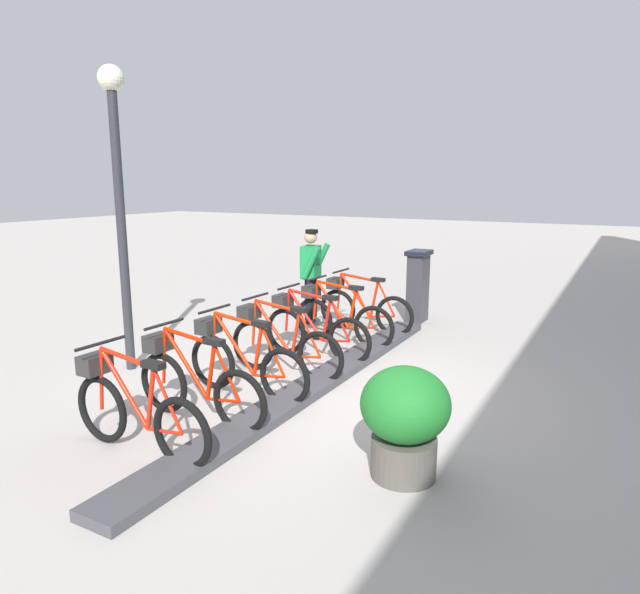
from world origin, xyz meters
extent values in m
plane|color=#B8AEA8|center=(0.00, 0.00, 0.00)|extent=(60.00, 60.00, 0.00)
cube|color=#47474C|center=(0.00, 0.00, 0.05)|extent=(0.44, 6.55, 0.10)
cube|color=#38383D|center=(0.05, -3.81, 0.60)|extent=(0.28, 0.44, 1.20)
cube|color=#194C8C|center=(0.20, -3.81, 0.95)|extent=(0.03, 0.30, 0.40)
cube|color=black|center=(0.05, -3.81, 1.24)|extent=(0.36, 0.52, 0.08)
torus|color=black|center=(0.03, -2.66, 0.33)|extent=(0.67, 0.09, 0.67)
torus|color=black|center=(1.07, -2.69, 0.33)|extent=(0.67, 0.09, 0.67)
cylinder|color=red|center=(0.73, -2.68, 0.61)|extent=(0.60, 0.06, 0.70)
cylinder|color=red|center=(0.39, -2.67, 0.58)|extent=(0.16, 0.05, 0.61)
cylinder|color=red|center=(0.67, -2.68, 0.92)|extent=(0.69, 0.07, 0.11)
cylinder|color=red|center=(0.24, -2.66, 0.31)|extent=(0.43, 0.05, 0.09)
cylinder|color=red|center=(0.18, -2.66, 0.61)|extent=(0.33, 0.04, 0.56)
cylinder|color=red|center=(1.04, -2.69, 0.64)|extent=(0.10, 0.04, 0.62)
cube|color=black|center=(0.33, -2.67, 0.91)|extent=(0.22, 0.11, 0.06)
cylinder|color=black|center=(1.01, -2.69, 1.00)|extent=(0.05, 0.54, 0.03)
cube|color=#2D2D2D|center=(1.12, -2.69, 0.78)|extent=(0.21, 0.29, 0.18)
torus|color=black|center=(0.03, -1.84, 0.33)|extent=(0.67, 0.09, 0.67)
torus|color=black|center=(1.07, -1.87, 0.33)|extent=(0.67, 0.09, 0.67)
cylinder|color=red|center=(0.73, -1.86, 0.61)|extent=(0.60, 0.06, 0.70)
cylinder|color=red|center=(0.39, -1.85, 0.58)|extent=(0.16, 0.05, 0.61)
cylinder|color=red|center=(0.67, -1.86, 0.92)|extent=(0.69, 0.07, 0.11)
cylinder|color=red|center=(0.24, -1.84, 0.31)|extent=(0.43, 0.05, 0.09)
cylinder|color=red|center=(0.18, -1.84, 0.61)|extent=(0.33, 0.04, 0.56)
cylinder|color=red|center=(1.04, -1.87, 0.64)|extent=(0.10, 0.04, 0.62)
cube|color=black|center=(0.33, -1.85, 0.91)|extent=(0.22, 0.11, 0.06)
cylinder|color=black|center=(1.01, -1.87, 1.00)|extent=(0.05, 0.54, 0.03)
cube|color=#2D2D2D|center=(1.12, -1.87, 0.78)|extent=(0.21, 0.29, 0.18)
torus|color=black|center=(0.03, -1.01, 0.33)|extent=(0.67, 0.09, 0.67)
torus|color=black|center=(1.07, -1.05, 0.33)|extent=(0.67, 0.09, 0.67)
cylinder|color=red|center=(0.73, -1.04, 0.61)|extent=(0.60, 0.06, 0.70)
cylinder|color=red|center=(0.39, -1.03, 0.58)|extent=(0.16, 0.05, 0.61)
cylinder|color=red|center=(0.67, -1.04, 0.92)|extent=(0.69, 0.07, 0.11)
cylinder|color=red|center=(0.24, -1.02, 0.31)|extent=(0.43, 0.05, 0.09)
cylinder|color=red|center=(0.18, -1.02, 0.61)|extent=(0.33, 0.04, 0.56)
cylinder|color=red|center=(1.04, -1.05, 0.64)|extent=(0.10, 0.04, 0.62)
cube|color=black|center=(0.33, -1.02, 0.91)|extent=(0.22, 0.11, 0.06)
cylinder|color=black|center=(1.01, -1.05, 1.00)|extent=(0.05, 0.54, 0.03)
cube|color=#2D2D2D|center=(1.12, -1.05, 0.78)|extent=(0.21, 0.29, 0.18)
torus|color=black|center=(0.03, -0.19, 0.33)|extent=(0.67, 0.09, 0.67)
torus|color=black|center=(1.07, -0.23, 0.33)|extent=(0.67, 0.09, 0.67)
cylinder|color=red|center=(0.73, -0.22, 0.61)|extent=(0.60, 0.06, 0.70)
cylinder|color=red|center=(0.39, -0.21, 0.58)|extent=(0.16, 0.05, 0.61)
cylinder|color=red|center=(0.67, -0.21, 0.92)|extent=(0.69, 0.07, 0.11)
cylinder|color=red|center=(0.24, -0.20, 0.31)|extent=(0.43, 0.05, 0.09)
cylinder|color=red|center=(0.18, -0.20, 0.61)|extent=(0.33, 0.04, 0.56)
cylinder|color=red|center=(1.04, -0.23, 0.64)|extent=(0.10, 0.04, 0.62)
cube|color=black|center=(0.33, -0.20, 0.91)|extent=(0.22, 0.11, 0.06)
cylinder|color=black|center=(1.01, -0.23, 1.00)|extent=(0.05, 0.54, 0.03)
cube|color=#2D2D2D|center=(1.12, -0.23, 0.78)|extent=(0.21, 0.29, 0.18)
torus|color=black|center=(0.03, 0.63, 0.33)|extent=(0.67, 0.09, 0.67)
torus|color=black|center=(1.07, 0.59, 0.33)|extent=(0.67, 0.09, 0.67)
cylinder|color=red|center=(0.73, 0.60, 0.61)|extent=(0.60, 0.06, 0.70)
cylinder|color=red|center=(0.39, 0.62, 0.58)|extent=(0.16, 0.05, 0.61)
cylinder|color=red|center=(0.67, 0.61, 0.92)|extent=(0.69, 0.07, 0.11)
cylinder|color=red|center=(0.24, 0.62, 0.31)|extent=(0.43, 0.05, 0.09)
cylinder|color=red|center=(0.18, 0.62, 0.61)|extent=(0.33, 0.04, 0.56)
cylinder|color=red|center=(1.04, 0.59, 0.64)|extent=(0.10, 0.04, 0.62)
cube|color=black|center=(0.33, 0.62, 0.91)|extent=(0.22, 0.11, 0.06)
cylinder|color=black|center=(1.01, 0.60, 1.00)|extent=(0.05, 0.54, 0.03)
cube|color=#2D2D2D|center=(1.12, 0.59, 0.78)|extent=(0.21, 0.29, 0.18)
torus|color=black|center=(0.03, 1.45, 0.33)|extent=(0.67, 0.09, 0.67)
torus|color=black|center=(1.07, 1.41, 0.33)|extent=(0.67, 0.09, 0.67)
cylinder|color=red|center=(0.73, 1.43, 0.61)|extent=(0.60, 0.06, 0.70)
cylinder|color=red|center=(0.39, 1.44, 0.58)|extent=(0.16, 0.05, 0.61)
cylinder|color=red|center=(0.67, 1.43, 0.92)|extent=(0.69, 0.07, 0.11)
cylinder|color=red|center=(0.24, 1.44, 0.31)|extent=(0.43, 0.05, 0.09)
cylinder|color=red|center=(0.18, 1.44, 0.61)|extent=(0.33, 0.04, 0.56)
cylinder|color=red|center=(1.04, 1.42, 0.64)|extent=(0.10, 0.04, 0.62)
cube|color=black|center=(0.33, 1.44, 0.91)|extent=(0.22, 0.11, 0.06)
cylinder|color=black|center=(1.01, 1.42, 1.00)|extent=(0.05, 0.54, 0.03)
cube|color=#2D2D2D|center=(1.12, 1.41, 0.78)|extent=(0.21, 0.29, 0.18)
torus|color=black|center=(0.03, 2.27, 0.33)|extent=(0.67, 0.09, 0.67)
torus|color=black|center=(1.07, 2.24, 0.33)|extent=(0.67, 0.09, 0.67)
cylinder|color=red|center=(0.73, 2.25, 0.61)|extent=(0.60, 0.06, 0.70)
cylinder|color=red|center=(0.39, 2.26, 0.58)|extent=(0.16, 0.05, 0.61)
cylinder|color=red|center=(0.67, 2.25, 0.92)|extent=(0.69, 0.07, 0.11)
cylinder|color=red|center=(0.24, 2.26, 0.31)|extent=(0.43, 0.05, 0.09)
cylinder|color=red|center=(0.18, 2.27, 0.61)|extent=(0.33, 0.04, 0.56)
cylinder|color=red|center=(1.04, 2.24, 0.64)|extent=(0.10, 0.04, 0.62)
cube|color=black|center=(0.33, 2.26, 0.91)|extent=(0.22, 0.11, 0.06)
cylinder|color=black|center=(1.01, 2.24, 1.00)|extent=(0.05, 0.54, 0.03)
cube|color=#2D2D2D|center=(1.12, 2.23, 0.78)|extent=(0.21, 0.29, 0.18)
cube|color=white|center=(1.59, -2.85, 0.05)|extent=(0.28, 0.16, 0.10)
cube|color=white|center=(1.67, -2.62, 0.05)|extent=(0.28, 0.16, 0.10)
cylinder|color=black|center=(1.65, -2.83, 0.43)|extent=(0.15, 0.15, 0.82)
cylinder|color=black|center=(1.61, -2.64, 0.43)|extent=(0.15, 0.15, 0.82)
cube|color=#1C8D46|center=(1.63, -2.74, 1.10)|extent=(0.33, 0.44, 0.56)
cylinder|color=#1C8D46|center=(1.58, -3.01, 1.13)|extent=(0.35, 0.16, 0.57)
cylinder|color=#1C8D46|center=(1.48, -2.50, 1.13)|extent=(0.35, 0.16, 0.57)
sphere|color=tan|center=(1.63, -2.74, 1.53)|extent=(0.22, 0.22, 0.22)
cylinder|color=black|center=(1.61, -2.74, 1.63)|extent=(0.22, 0.22, 0.06)
cylinder|color=#2D2D33|center=(2.53, 0.56, 1.80)|extent=(0.12, 0.12, 3.61)
sphere|color=#F2EDCC|center=(2.53, 0.56, 3.71)|extent=(0.32, 0.32, 0.32)
cylinder|color=#59544C|center=(-1.69, 1.43, 0.17)|extent=(0.56, 0.56, 0.35)
ellipsoid|color=#217E2C|center=(-1.69, 1.43, 0.65)|extent=(0.76, 0.76, 0.64)
camera|label=1|loc=(-3.23, 5.65, 2.48)|focal=31.66mm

